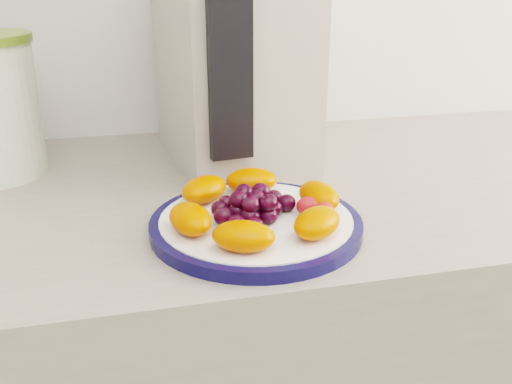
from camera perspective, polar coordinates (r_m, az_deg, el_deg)
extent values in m
cylinder|color=#0B0C3A|center=(0.68, 0.00, -3.31)|extent=(0.25, 0.25, 0.01)
cylinder|color=white|center=(0.68, 0.00, -3.23)|extent=(0.23, 0.23, 0.02)
cube|color=#A79C90|center=(0.91, -2.37, 13.82)|extent=(0.22, 0.29, 0.34)
cube|color=black|center=(0.76, -2.64, 12.58)|extent=(0.06, 0.03, 0.25)
ellipsoid|color=#DE4100|center=(0.70, 6.31, -0.37)|extent=(0.05, 0.07, 0.03)
ellipsoid|color=#DE4100|center=(0.75, -0.45, 1.17)|extent=(0.07, 0.05, 0.03)
ellipsoid|color=#DE4100|center=(0.72, -5.19, 0.27)|extent=(0.08, 0.08, 0.03)
ellipsoid|color=#DE4100|center=(0.64, -6.57, -2.70)|extent=(0.06, 0.08, 0.03)
ellipsoid|color=#DE4100|center=(0.60, -1.27, -4.44)|extent=(0.08, 0.07, 0.03)
ellipsoid|color=#DE4100|center=(0.63, 6.12, -3.07)|extent=(0.08, 0.08, 0.03)
ellipsoid|color=black|center=(0.67, 0.00, -1.86)|extent=(0.02, 0.02, 0.02)
ellipsoid|color=black|center=(0.68, 1.78, -1.65)|extent=(0.02, 0.02, 0.02)
ellipsoid|color=black|center=(0.69, 0.51, -1.08)|extent=(0.02, 0.02, 0.02)
ellipsoid|color=black|center=(0.69, -1.24, -1.27)|extent=(0.02, 0.02, 0.02)
ellipsoid|color=black|center=(0.67, -1.80, -1.91)|extent=(0.02, 0.02, 0.02)
ellipsoid|color=black|center=(0.65, -0.54, -2.46)|extent=(0.02, 0.02, 0.02)
ellipsoid|color=black|center=(0.66, 1.29, -2.38)|extent=(0.02, 0.02, 0.02)
ellipsoid|color=black|center=(0.69, 3.07, -1.10)|extent=(0.02, 0.02, 0.02)
ellipsoid|color=black|center=(0.71, 1.79, -0.61)|extent=(0.02, 0.02, 0.02)
ellipsoid|color=black|center=(0.71, 0.09, -0.45)|extent=(0.02, 0.02, 0.02)
ellipsoid|color=black|center=(0.71, -1.63, -0.59)|extent=(0.02, 0.02, 0.02)
ellipsoid|color=black|center=(0.70, -2.96, -1.11)|extent=(0.02, 0.02, 0.02)
ellipsoid|color=black|center=(0.68, -3.58, -1.73)|extent=(0.02, 0.02, 0.02)
ellipsoid|color=black|center=(0.66, -3.24, -2.43)|extent=(0.02, 0.02, 0.02)
ellipsoid|color=black|center=(0.64, -1.97, -3.12)|extent=(0.02, 0.02, 0.02)
ellipsoid|color=black|center=(0.64, -0.10, -3.39)|extent=(0.02, 0.02, 0.02)
ellipsoid|color=black|center=(0.67, 0.00, -0.62)|extent=(0.02, 0.02, 0.02)
ellipsoid|color=black|center=(0.69, 0.49, 0.03)|extent=(0.02, 0.02, 0.02)
ellipsoid|color=black|center=(0.68, -1.19, -0.11)|extent=(0.02, 0.02, 0.02)
ellipsoid|color=black|center=(0.66, -1.72, -0.76)|extent=(0.02, 0.02, 0.02)
ellipsoid|color=black|center=(0.65, -0.51, -1.28)|extent=(0.02, 0.02, 0.02)
ellipsoid|color=black|center=(0.65, 1.24, -1.11)|extent=(0.02, 0.02, 0.02)
ellipsoid|color=red|center=(0.68, 5.28, -1.42)|extent=(0.03, 0.03, 0.02)
ellipsoid|color=red|center=(0.70, 7.11, -1.03)|extent=(0.04, 0.04, 0.02)
ellipsoid|color=red|center=(0.67, 6.81, -2.03)|extent=(0.04, 0.04, 0.02)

